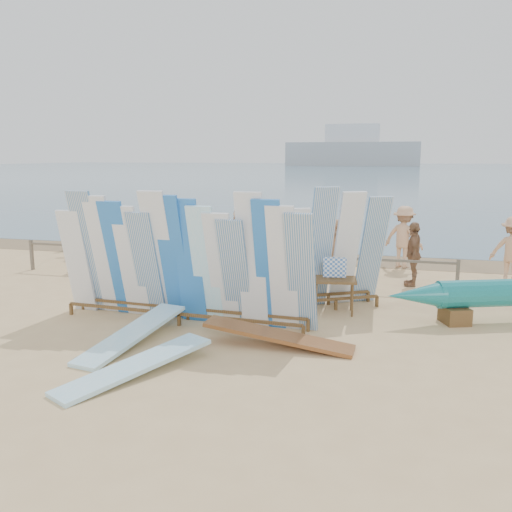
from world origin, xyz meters
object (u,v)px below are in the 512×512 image
(vendor_table, at_px, (334,295))
(beachgoer_extra_1, at_px, (77,228))
(beachgoer_0, at_px, (98,236))
(flat_board_a, at_px, (133,344))
(beach_chair_left, at_px, (270,268))
(beachgoer_10, at_px, (413,254))
(beachgoer_2, at_px, (113,240))
(flat_board_b, at_px, (136,374))
(beachgoer_7, at_px, (334,247))
(side_surfboard_rack, at_px, (334,253))
(flat_board_c, at_px, (278,346))
(beachgoer_5, at_px, (241,233))
(beachgoer_3, at_px, (194,235))
(stroller, at_px, (289,262))
(beach_chair_right, at_px, (300,267))
(beachgoer_11, at_px, (94,228))
(beachgoer_6, at_px, (256,247))
(main_surfboard_rack, at_px, (182,264))
(beachgoer_9, at_px, (404,237))

(vendor_table, bearing_deg, beachgoer_extra_1, 141.50)
(beachgoer_0, bearing_deg, vendor_table, -29.84)
(vendor_table, xyz_separation_m, flat_board_a, (-3.29, -2.90, -0.41))
(beach_chair_left, xyz_separation_m, beachgoer_10, (3.88, -0.20, 0.61))
(beachgoer_2, bearing_deg, vendor_table, -60.35)
(flat_board_b, bearing_deg, beachgoer_7, 102.95)
(side_surfboard_rack, relative_size, flat_board_c, 1.01)
(flat_board_c, relative_size, beachgoer_5, 1.51)
(flat_board_c, distance_m, beachgoer_3, 8.71)
(flat_board_a, distance_m, stroller, 6.43)
(vendor_table, xyz_separation_m, beachgoer_5, (-3.64, 5.23, 0.49))
(beach_chair_right, xyz_separation_m, beachgoer_11, (-7.43, 1.47, 0.68))
(side_surfboard_rack, distance_m, flat_board_a, 4.81)
(flat_board_b, distance_m, beachgoer_6, 7.64)
(beachgoer_extra_1, distance_m, beachgoer_10, 12.17)
(side_surfboard_rack, xyz_separation_m, beachgoer_extra_1, (-10.06, 5.54, -0.48))
(main_surfboard_rack, relative_size, beachgoer_10, 3.26)
(flat_board_b, relative_size, beachgoer_6, 1.70)
(beachgoer_6, height_order, beachgoer_5, beachgoer_5)
(stroller, bearing_deg, beachgoer_5, 116.21)
(beach_chair_left, xyz_separation_m, beachgoer_extra_1, (-7.94, 2.70, 0.53))
(flat_board_a, relative_size, beachgoer_10, 1.60)
(beachgoer_10, relative_size, beachgoer_5, 0.94)
(beachgoer_6, relative_size, beachgoer_7, 1.01)
(beach_chair_right, relative_size, beachgoer_extra_1, 0.55)
(stroller, distance_m, beachgoer_2, 5.68)
(main_surfboard_rack, xyz_separation_m, vendor_table, (2.89, 1.48, -0.81))
(side_surfboard_rack, height_order, beachgoer_7, side_surfboard_rack)
(beachgoer_6, bearing_deg, beach_chair_right, 130.75)
(beachgoer_extra_1, height_order, beachgoer_9, beachgoer_9)
(main_surfboard_rack, relative_size, beachgoer_3, 3.40)
(main_surfboard_rack, distance_m, vendor_table, 3.34)
(main_surfboard_rack, bearing_deg, beachgoer_extra_1, 136.98)
(vendor_table, relative_size, beachgoer_2, 0.79)
(beachgoer_0, xyz_separation_m, beachgoer_3, (2.38, 1.91, -0.14))
(stroller, bearing_deg, flat_board_a, -124.41)
(flat_board_b, distance_m, beachgoer_7, 8.51)
(flat_board_a, bearing_deg, side_surfboard_rack, 55.97)
(beachgoer_2, relative_size, beachgoer_0, 0.83)
(stroller, height_order, beachgoer_0, beachgoer_0)
(beach_chair_left, distance_m, beachgoer_5, 2.51)
(flat_board_c, distance_m, beachgoer_2, 8.92)
(beach_chair_right, xyz_separation_m, beachgoer_7, (0.92, 0.52, 0.54))
(beach_chair_left, relative_size, beachgoer_6, 0.50)
(side_surfboard_rack, height_order, beachgoer_9, side_surfboard_rack)
(flat_board_a, distance_m, beachgoer_extra_1, 11.24)
(flat_board_c, distance_m, beachgoer_0, 8.86)
(beachgoer_7, bearing_deg, beachgoer_3, -90.25)
(beachgoer_5, bearing_deg, beachgoer_0, -179.89)
(flat_board_a, bearing_deg, beach_chair_right, 83.36)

